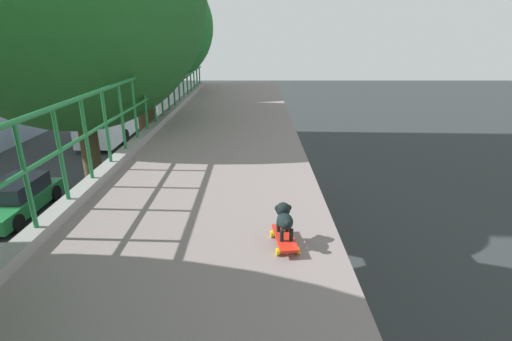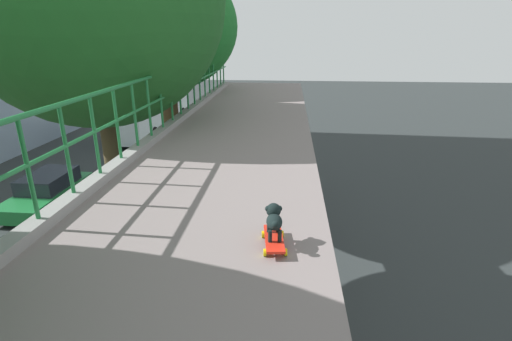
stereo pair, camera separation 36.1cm
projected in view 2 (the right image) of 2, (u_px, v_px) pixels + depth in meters
name	position (u px, v px, depth m)	size (l,w,h in m)	color
car_silver_fifth	(100.00, 228.00, 12.97)	(1.96, 4.07, 1.30)	#ABBABB
car_green_sixth	(48.00, 191.00, 16.02)	(1.94, 4.39, 1.37)	#1C6E33
car_blue_seventh	(164.00, 168.00, 18.81)	(1.89, 4.54, 1.34)	#1D3F92
city_bus	(152.00, 105.00, 28.39)	(2.49, 11.43, 3.36)	white
roadside_tree_mid	(92.00, 0.00, 7.85)	(5.53, 5.53, 10.23)	#4C4128
roadside_tree_far	(164.00, 29.00, 12.73)	(4.93, 4.93, 9.22)	#4D3B22
toy_skateboard	(274.00, 239.00, 3.47)	(0.25, 0.51, 0.09)	red
small_dog	(274.00, 218.00, 3.45)	(0.18, 0.35, 0.28)	black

